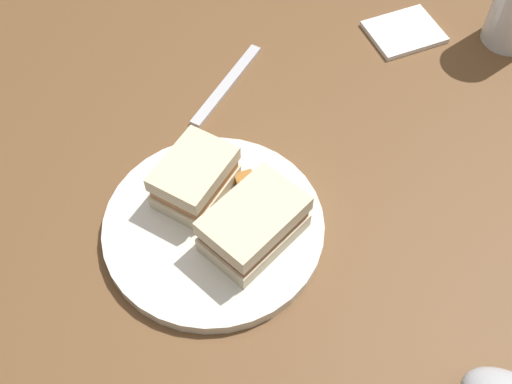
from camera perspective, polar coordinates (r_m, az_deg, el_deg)
ground_plane at (r=1.54m, az=2.04°, el=-16.02°), size 6.00×6.00×0.00m
dining_table at (r=1.18m, az=2.60°, el=-10.01°), size 1.14×0.94×0.78m
plate at (r=0.79m, az=-3.82°, el=-3.18°), size 0.28×0.28×0.02m
sandwich_half_left at (r=0.75m, az=-0.19°, el=-2.92°), size 0.14×0.14×0.06m
sandwich_half_right at (r=0.79m, az=-5.52°, el=1.27°), size 0.12×0.12×0.06m
potato_wedge_front at (r=0.80m, az=-0.63°, el=0.15°), size 0.03×0.06×0.01m
potato_wedge_middle at (r=0.79m, az=1.28°, el=-0.71°), size 0.05×0.03×0.02m
potato_wedge_back at (r=0.80m, az=-0.73°, el=-0.43°), size 0.02×0.04×0.02m
napkin at (r=1.06m, az=13.17°, el=13.83°), size 0.13×0.11×0.01m
fork at (r=0.95m, az=-2.64°, el=9.62°), size 0.12×0.15×0.01m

